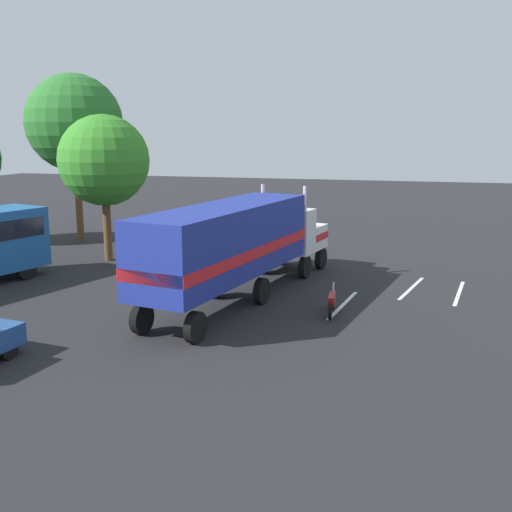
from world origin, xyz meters
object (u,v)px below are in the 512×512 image
tree_left (74,123)px  tree_right (104,161)px  motorcycle (332,302)px  person_bystander (209,262)px  semi_truck (239,241)px

tree_left → tree_right: (-4.97, -4.76, -2.06)m
motorcycle → tree_left: 22.77m
person_bystander → tree_left: (7.77, 11.71, 6.65)m
person_bystander → tree_left: bearing=56.4°
tree_left → tree_right: size_ratio=1.33×
tree_left → motorcycle: bearing=-122.8°
motorcycle → tree_right: size_ratio=0.27×
person_bystander → motorcycle: bearing=-121.5°
person_bystander → motorcycle: 7.61m
tree_right → tree_left: bearing=43.8°
semi_truck → motorcycle: (-0.98, -4.09, -2.04)m
person_bystander → tree_left: size_ratio=0.15×
tree_right → motorcycle: bearing=-116.7°
semi_truck → tree_right: (5.79, 9.34, 2.95)m
tree_right → semi_truck: bearing=-121.8°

